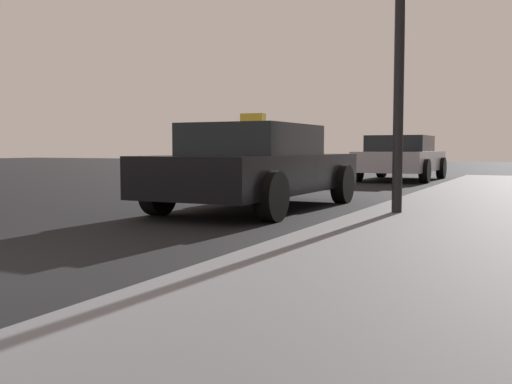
# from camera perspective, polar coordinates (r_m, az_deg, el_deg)

# --- Properties ---
(car_black) EXTENTS (1.93, 4.45, 1.43)m
(car_black) POSITION_cam_1_polar(r_m,az_deg,el_deg) (9.01, 0.19, 2.48)
(car_black) COLOR black
(car_black) RESTS_ON ground_plane
(car_silver) EXTENTS (2.04, 4.16, 1.27)m
(car_silver) POSITION_cam_1_polar(r_m,az_deg,el_deg) (17.65, 13.70, 3.22)
(car_silver) COLOR #B7B7BF
(car_silver) RESTS_ON ground_plane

